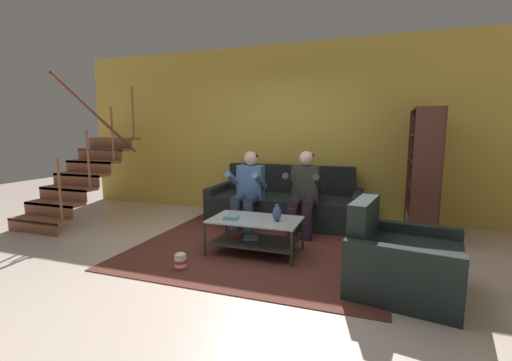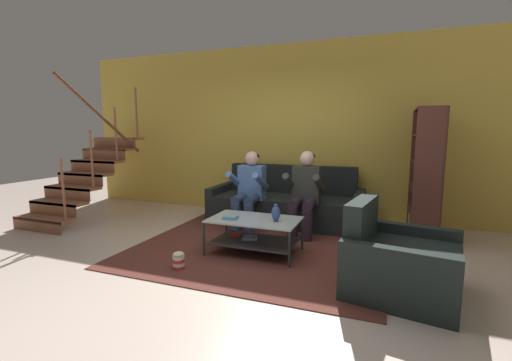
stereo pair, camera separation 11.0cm
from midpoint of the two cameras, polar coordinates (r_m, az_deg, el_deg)
The scene contains 13 objects.
ground at distance 3.89m, azimuth -2.75°, elevation -13.72°, with size 16.80×16.80×0.00m, color beige.
back_partition at distance 5.96m, azimuth 6.09°, elevation 8.16°, with size 8.40×0.12×2.90m, color gold.
staircase_run at distance 6.33m, azimuth -27.47°, elevation 1.27°, with size 0.95×1.89×2.26m.
couch at distance 5.51m, azimuth 4.26°, elevation -3.97°, with size 2.38×0.94×0.89m.
person_seated_left at distance 5.05m, azimuth -1.93°, elevation -1.12°, with size 0.50×0.58×1.15m.
person_seated_right at distance 4.82m, azimuth 7.40°, elevation -1.52°, with size 0.50×0.58×1.18m.
coffee_table at distance 4.12m, azimuth -0.98°, elevation -8.27°, with size 1.06×0.64×0.42m.
area_rug at distance 4.77m, azimuth 1.59°, elevation -9.46°, with size 3.00×3.44×0.01m.
vase at distance 3.96m, azimuth 2.73°, elevation -5.45°, with size 0.10×0.10×0.20m.
book_stack at distance 4.07m, azimuth -4.95°, elevation -6.19°, with size 0.20×0.15×0.04m.
bookshelf at distance 5.24m, azimuth 25.73°, elevation -0.98°, with size 0.36×1.03×1.75m.
armchair at distance 3.44m, azimuth 22.09°, elevation -12.45°, with size 1.06×1.06×0.82m.
popcorn_tub at distance 3.80m, azimuth -13.32°, elevation -12.96°, with size 0.12×0.12×0.19m.
Camera 1 is at (1.30, -3.36, 1.45)m, focal length 24.00 mm.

